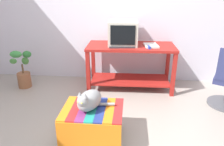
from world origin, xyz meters
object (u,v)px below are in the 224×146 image
at_px(book, 151,45).
at_px(stapler, 149,47).
at_px(keyboard, 122,47).
at_px(cat, 89,100).
at_px(ottoman_with_blanket, 93,123).
at_px(desk, 130,59).
at_px(tv_monitor, 123,33).
at_px(potted_plant, 23,72).

height_order(book, stapler, stapler).
relative_size(keyboard, cat, 0.92).
bearing_deg(book, cat, -126.08).
relative_size(keyboard, stapler, 3.64).
height_order(keyboard, ottoman_with_blanket, keyboard).
xyz_separation_m(desk, cat, (-0.43, -1.44, -0.02)).
xyz_separation_m(tv_monitor, cat, (-0.30, -1.50, -0.45)).
xyz_separation_m(tv_monitor, book, (0.45, -0.10, -0.17)).
height_order(tv_monitor, book, tv_monitor).
bearing_deg(desk, ottoman_with_blanket, -106.78).
distance_m(ottoman_with_blanket, potted_plant, 1.93).
xyz_separation_m(keyboard, potted_plant, (-1.69, -0.00, -0.48)).
xyz_separation_m(tv_monitor, keyboard, (-0.01, -0.21, -0.17)).
bearing_deg(book, potted_plant, 175.11).
distance_m(desk, cat, 1.51).
height_order(book, cat, book).
bearing_deg(keyboard, ottoman_with_blanket, -108.23).
xyz_separation_m(cat, stapler, (0.71, 1.26, 0.28)).
distance_m(cat, potted_plant, 1.92).
height_order(book, ottoman_with_blanket, book).
distance_m(book, stapler, 0.14).
relative_size(desk, keyboard, 3.60).
bearing_deg(keyboard, book, 5.90).
height_order(tv_monitor, stapler, tv_monitor).
relative_size(desk, potted_plant, 2.08).
xyz_separation_m(cat, potted_plant, (-1.40, 1.29, -0.21)).
bearing_deg(potted_plant, cat, -42.75).
bearing_deg(potted_plant, keyboard, 0.10).
relative_size(tv_monitor, keyboard, 1.32).
distance_m(tv_monitor, keyboard, 0.27).
bearing_deg(keyboard, desk, 38.85).
bearing_deg(stapler, keyboard, 165.48).
xyz_separation_m(book, cat, (-0.75, -1.40, -0.28)).
xyz_separation_m(desk, book, (0.32, -0.04, 0.25)).
distance_m(tv_monitor, ottoman_with_blanket, 1.69).
xyz_separation_m(potted_plant, stapler, (2.11, -0.03, 0.49)).
bearing_deg(tv_monitor, ottoman_with_blanket, -101.32).
xyz_separation_m(keyboard, stapler, (0.42, -0.03, 0.01)).
xyz_separation_m(ottoman_with_blanket, cat, (-0.03, -0.01, 0.30)).
xyz_separation_m(desk, keyboard, (-0.14, -0.15, 0.25)).
height_order(keyboard, stapler, stapler).
xyz_separation_m(tv_monitor, potted_plant, (-1.70, -0.21, -0.66)).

